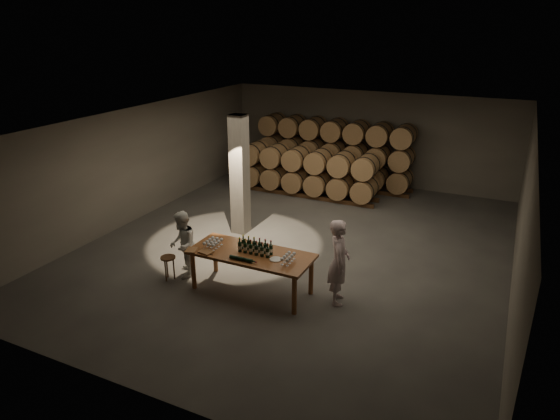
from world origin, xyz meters
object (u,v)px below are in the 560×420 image
at_px(bottle_cluster, 255,248).
at_px(person_woman, 182,245).
at_px(notebook_near, 206,252).
at_px(person_man, 339,262).
at_px(stool, 168,261).
at_px(tasting_table, 251,257).
at_px(plate, 276,259).

height_order(bottle_cluster, person_woman, person_woman).
bearing_deg(bottle_cluster, notebook_near, -155.53).
bearing_deg(person_man, notebook_near, 88.23).
distance_m(bottle_cluster, stool, 2.10).
bearing_deg(notebook_near, tasting_table, 35.04).
height_order(plate, person_woman, person_woman).
distance_m(bottle_cluster, notebook_near, 1.03).
bearing_deg(tasting_table, person_woman, -178.42).
relative_size(tasting_table, notebook_near, 9.51).
bearing_deg(person_man, bottle_cluster, 83.58).
relative_size(notebook_near, person_man, 0.15).
relative_size(plate, person_woman, 0.16).
relative_size(person_man, person_woman, 1.18).
xyz_separation_m(plate, person_man, (1.19, 0.45, -0.01)).
xyz_separation_m(bottle_cluster, notebook_near, (-0.93, -0.43, -0.10)).
distance_m(notebook_near, stool, 1.16).
height_order(bottle_cluster, plate, bottle_cluster).
bearing_deg(plate, stool, -173.75).
relative_size(tasting_table, person_man, 1.44).
bearing_deg(plate, notebook_near, -167.10).
relative_size(stool, person_woman, 0.36).
height_order(tasting_table, plate, plate).
bearing_deg(stool, tasting_table, 10.26).
height_order(tasting_table, stool, tasting_table).
bearing_deg(person_man, person_woman, 78.64).
bearing_deg(bottle_cluster, person_woman, -177.77).
distance_m(tasting_table, bottle_cluster, 0.24).
height_order(notebook_near, person_man, person_man).
bearing_deg(tasting_table, person_man, 12.10).
distance_m(tasting_table, plate, 0.62).
bearing_deg(tasting_table, bottle_cluster, 14.90).
distance_m(stool, person_woman, 0.47).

